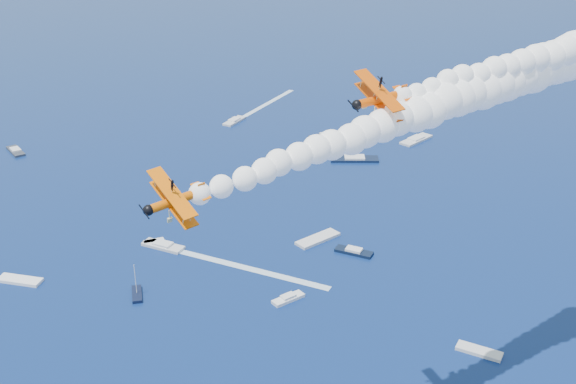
{
  "coord_description": "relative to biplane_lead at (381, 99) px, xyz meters",
  "views": [
    {
      "loc": [
        1.19,
        -49.88,
        85.01
      ],
      "look_at": [
        -1.3,
        27.54,
        48.9
      ],
      "focal_mm": 44.95,
      "sensor_mm": 36.0,
      "label": 1
    }
  ],
  "objects": [
    {
      "name": "biplane_lead",
      "position": [
        0.0,
        0.0,
        0.0
      ],
      "size": [
        12.07,
        13.14,
        8.73
      ],
      "primitive_type": null,
      "rotation": [
        -0.33,
        0.07,
        3.66
      ],
      "color": "#D84A04"
    },
    {
      "name": "biplane_trail",
      "position": [
        -22.76,
        -20.32,
        -4.81
      ],
      "size": [
        11.25,
        11.81,
        7.81
      ],
      "primitive_type": null,
      "rotation": [
        -0.35,
        0.07,
        3.8
      ],
      "color": "#EB6204"
    },
    {
      "name": "smoke_trail_trail",
      "position": [
        5.36,
        1.34,
        -2.06
      ],
      "size": [
        74.77,
        72.62,
        12.47
      ],
      "primitive_type": null,
      "rotation": [
        0.0,
        0.0,
        3.8
      ],
      "color": "white"
    },
    {
      "name": "spectator_boats",
      "position": [
        -14.3,
        75.88,
        -56.95
      ],
      "size": [
        202.37,
        168.77,
        0.7
      ],
      "color": "silver",
      "rests_on": "ground"
    },
    {
      "name": "boat_wakes",
      "position": [
        -23.13,
        113.59,
        -57.27
      ],
      "size": [
        35.65,
        147.73,
        0.04
      ],
      "color": "white",
      "rests_on": "ground"
    }
  ]
}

